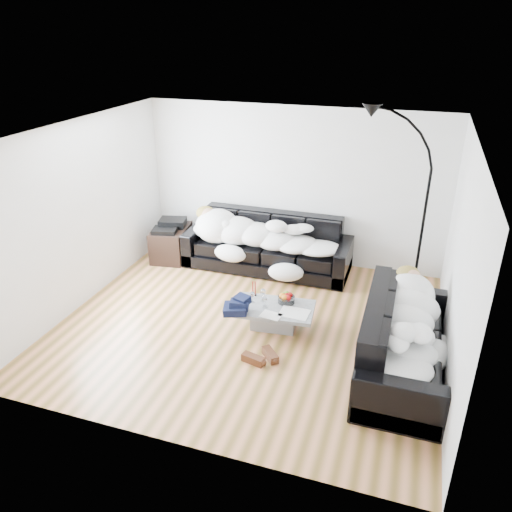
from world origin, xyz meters
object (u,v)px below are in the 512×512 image
(wine_glass_a, at_px, (263,295))
(wine_glass_c, at_px, (265,301))
(sleeper_back, at_px, (266,233))
(floor_lamp, at_px, (423,224))
(sofa_back, at_px, (267,243))
(sleeper_right, at_px, (407,323))
(fruit_bowl, at_px, (286,298))
(av_cabinet, at_px, (171,243))
(candle_left, at_px, (253,289))
(shoes, at_px, (261,357))
(coffee_table, at_px, (274,317))
(stereo, at_px, (170,225))
(candle_right, at_px, (255,289))
(wine_glass_b, at_px, (252,297))
(sofa_right, at_px, (405,338))

(wine_glass_a, xyz_separation_m, wine_glass_c, (0.08, -0.16, 0.00))
(sleeper_back, height_order, floor_lamp, floor_lamp)
(sofa_back, distance_m, sleeper_right, 3.13)
(fruit_bowl, relative_size, av_cabinet, 0.29)
(candle_left, height_order, shoes, candle_left)
(coffee_table, distance_m, stereo, 2.83)
(candle_left, relative_size, av_cabinet, 0.26)
(sleeper_right, xyz_separation_m, candle_right, (-2.03, 0.61, -0.23))
(candle_right, xyz_separation_m, av_cabinet, (-1.99, 1.35, -0.14))
(fruit_bowl, relative_size, candle_left, 1.10)
(sleeper_right, xyz_separation_m, floor_lamp, (0.05, 1.71, 0.58))
(wine_glass_c, height_order, candle_right, candle_right)
(fruit_bowl, distance_m, wine_glass_c, 0.32)
(wine_glass_b, bearing_deg, fruit_bowl, 18.38)
(sleeper_right, distance_m, floor_lamp, 1.81)
(fruit_bowl, height_order, shoes, fruit_bowl)
(sofa_back, distance_m, candle_left, 1.51)
(wine_glass_a, relative_size, floor_lamp, 0.07)
(wine_glass_a, distance_m, stereo, 2.58)
(sleeper_right, xyz_separation_m, wine_glass_a, (-1.89, 0.52, -0.25))
(coffee_table, relative_size, stereo, 2.41)
(sleeper_back, xyz_separation_m, floor_lamp, (2.37, -0.33, 0.58))
(sofa_back, xyz_separation_m, wine_glass_b, (0.31, -1.66, -0.06))
(sleeper_back, bearing_deg, candle_right, -78.78)
(wine_glass_b, distance_m, floor_lamp, 2.57)
(sleeper_right, height_order, stereo, sleeper_right)
(wine_glass_c, height_order, shoes, wine_glass_c)
(sofa_right, bearing_deg, stereo, 63.98)
(sleeper_right, distance_m, wine_glass_c, 1.86)
(candle_right, bearing_deg, sleeper_back, 101.22)
(candle_left, distance_m, floor_lamp, 2.52)
(shoes, bearing_deg, floor_lamp, 76.50)
(wine_glass_c, bearing_deg, sofa_back, 106.28)
(candle_left, bearing_deg, candle_right, 13.09)
(fruit_bowl, bearing_deg, candle_left, 176.24)
(sleeper_right, relative_size, fruit_bowl, 8.09)
(shoes, bearing_deg, wine_glass_b, 141.04)
(sofa_back, bearing_deg, sleeper_right, -42.10)
(fruit_bowl, distance_m, floor_lamp, 2.16)
(stereo, bearing_deg, wine_glass_b, -51.06)
(wine_glass_c, height_order, floor_lamp, floor_lamp)
(stereo, bearing_deg, floor_lamp, -17.19)
(sleeper_back, xyz_separation_m, candle_left, (0.25, -1.44, -0.23))
(wine_glass_c, distance_m, candle_right, 0.34)
(sofa_right, xyz_separation_m, fruit_bowl, (-1.58, 0.58, -0.06))
(fruit_bowl, height_order, wine_glass_b, wine_glass_b)
(sleeper_back, relative_size, wine_glass_c, 12.47)
(sofa_back, xyz_separation_m, candle_left, (0.25, -1.49, -0.03))
(stereo, bearing_deg, av_cabinet, 0.00)
(sofa_right, relative_size, candle_right, 10.34)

